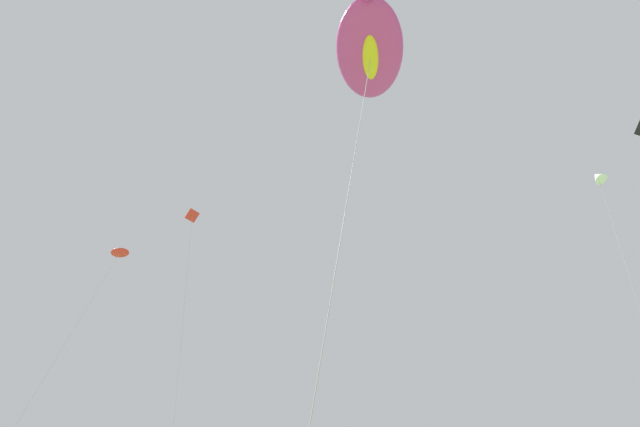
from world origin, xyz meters
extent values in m
ellipsoid|color=#CC3899|center=(1.66, 10.75, 18.81)|extent=(4.71, 5.22, 1.06)
ellipsoid|color=yellow|center=(1.66, 10.75, 18.33)|extent=(1.64, 2.00, 0.38)
cylinder|color=#B2B2B7|center=(-0.01, 10.61, 9.14)|extent=(3.36, 0.31, 18.29)
cone|color=white|center=(12.21, 9.83, 15.90)|extent=(0.56, 0.68, 0.61)
cube|color=red|center=(-0.94, 27.20, 21.13)|extent=(0.85, 0.75, 0.54)
cylinder|color=#B2B2B7|center=(0.16, 27.83, 10.56)|extent=(2.23, 1.30, 21.13)
ellipsoid|color=red|center=(-4.48, 25.29, 16.03)|extent=(1.16, 1.09, 0.41)
cylinder|color=#B2B2B7|center=(-6.17, 25.23, 8.01)|extent=(3.39, 0.13, 16.03)
camera|label=1|loc=(-5.42, 1.56, 1.44)|focal=28.29mm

